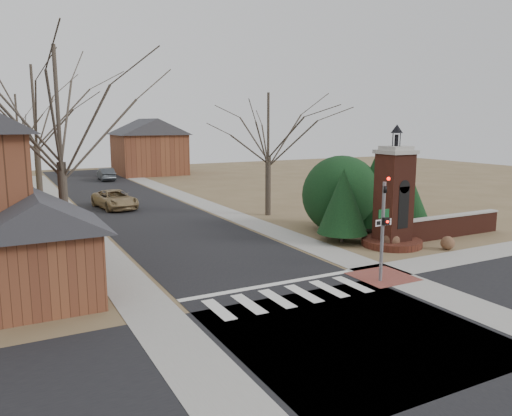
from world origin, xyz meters
TOP-DOWN VIEW (x-y plane):
  - ground at (0.00, 0.00)m, footprint 120.00×120.00m
  - main_street at (0.00, 22.00)m, footprint 8.00×70.00m
  - cross_street at (0.00, -3.00)m, footprint 120.00×8.00m
  - crosswalk_zone at (0.00, 0.80)m, footprint 8.00×2.20m
  - stop_bar at (0.00, 2.30)m, footprint 8.00×0.35m
  - sidewalk_right_main at (5.20, 22.00)m, footprint 2.00×60.00m
  - sidewalk_left at (-5.20, 22.00)m, footprint 2.00×60.00m
  - curb_apron at (4.80, 1.00)m, footprint 2.40×2.40m
  - traffic_signal_pole at (4.30, 0.57)m, footprint 0.28×0.41m
  - sign_post at (5.59, 1.99)m, footprint 0.90×0.07m
  - brick_gate_monument at (9.00, 4.99)m, footprint 3.20×3.20m
  - brick_garden_wall at (13.50, 5.00)m, footprint 7.50×0.50m
  - garage_left at (-8.52, 4.49)m, footprint 4.80×4.80m
  - house_distant_right at (7.99, 47.99)m, footprint 8.80×8.80m
  - evergreen_near at (7.20, 7.00)m, footprint 2.80×2.80m
  - evergreen_mid at (10.50, 8.20)m, footprint 3.40×3.40m
  - evergreen_far at (12.50, 7.20)m, footprint 2.40×2.40m
  - evergreen_mass at (9.00, 9.50)m, footprint 4.80×4.80m
  - bare_tree_0 at (-7.00, 9.00)m, footprint 8.05×8.05m
  - bare_tree_1 at (-7.00, 22.00)m, footprint 8.40×8.40m
  - bare_tree_2 at (-7.50, 35.00)m, footprint 7.35×7.35m
  - bare_tree_3 at (7.50, 16.00)m, footprint 7.00×7.00m
  - pickup_truck at (-1.60, 23.89)m, footprint 3.00×5.36m
  - distant_car at (1.60, 43.31)m, footprint 1.64×4.36m
  - dry_shrub_left at (8.60, 4.60)m, footprint 0.90×0.90m
  - dry_shrub_right at (11.00, 3.00)m, footprint 0.71×0.71m

SIDE VIEW (x-z plane):
  - ground at x=0.00m, z-range 0.00..0.00m
  - main_street at x=0.00m, z-range 0.00..0.01m
  - cross_street at x=0.00m, z-range 0.00..0.01m
  - crosswalk_zone at x=0.00m, z-range 0.00..0.02m
  - stop_bar at x=0.00m, z-range 0.00..0.02m
  - sidewalk_right_main at x=5.20m, z-range 0.00..0.02m
  - sidewalk_left at x=-5.20m, z-range 0.00..0.02m
  - curb_apron at x=4.80m, z-range 0.00..0.02m
  - dry_shrub_right at x=11.00m, z-range 0.00..0.71m
  - dry_shrub_left at x=8.60m, z-range 0.00..0.90m
  - brick_garden_wall at x=13.50m, z-range 0.01..1.31m
  - pickup_truck at x=-1.60m, z-range 0.00..1.42m
  - distant_car at x=1.60m, z-range 0.00..1.42m
  - evergreen_far at x=12.50m, z-range 0.25..3.55m
  - sign_post at x=5.59m, z-range 0.57..3.32m
  - brick_gate_monument at x=9.00m, z-range -1.07..5.40m
  - garage_left at x=-8.52m, z-range 0.09..4.38m
  - evergreen_near at x=7.20m, z-range 0.25..4.35m
  - evergreen_mass at x=9.00m, z-range 0.00..4.80m
  - traffic_signal_pole at x=4.30m, z-range 0.34..4.84m
  - evergreen_mid at x=10.50m, z-range 0.25..4.95m
  - house_distant_right at x=7.99m, z-range 0.00..7.30m
  - bare_tree_3 at x=7.50m, z-range 1.84..11.54m
  - bare_tree_2 at x=-7.50m, z-range 1.93..12.12m
  - bare_tree_0 at x=-7.00m, z-range 2.12..13.27m
  - bare_tree_1 at x=-7.00m, z-range 2.21..13.85m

